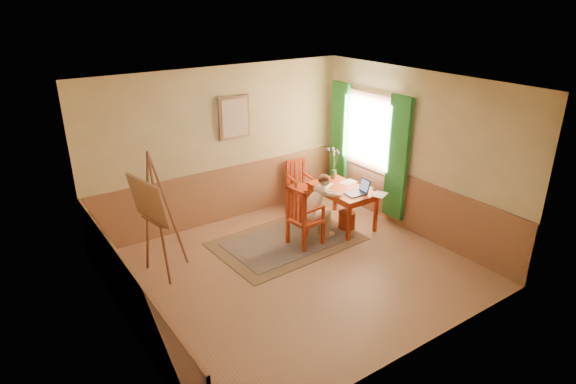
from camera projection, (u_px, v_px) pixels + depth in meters
room at (295, 185)px, 6.85m from camera, size 5.04×4.54×2.84m
wainscot at (267, 222)px, 7.80m from camera, size 5.00×4.50×1.00m
window at (367, 143)px, 8.98m from camera, size 0.12×2.01×2.20m
wall_portrait at (235, 117)px, 8.47m from camera, size 0.60×0.05×0.76m
rug at (287, 241)px, 8.23m from camera, size 2.48×1.72×0.02m
table at (342, 193)px, 8.61m from camera, size 0.72×1.20×0.72m
chair_left at (303, 217)px, 7.93m from camera, size 0.53×0.51×1.05m
chair_back at (299, 184)px, 9.44m from camera, size 0.47×0.48×0.93m
figure at (317, 205)px, 8.07m from camera, size 0.87×0.41×1.16m
laptop at (359, 191)px, 8.31m from camera, size 0.42×0.27×0.24m
papers at (354, 187)px, 8.59m from camera, size 0.87×1.18×0.00m
vase at (334, 164)px, 8.94m from camera, size 0.20×0.29×0.59m
wastebasket at (347, 220)px, 8.64m from camera, size 0.38×0.38×0.32m
easel at (151, 205)px, 6.82m from camera, size 0.72×0.87×1.95m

